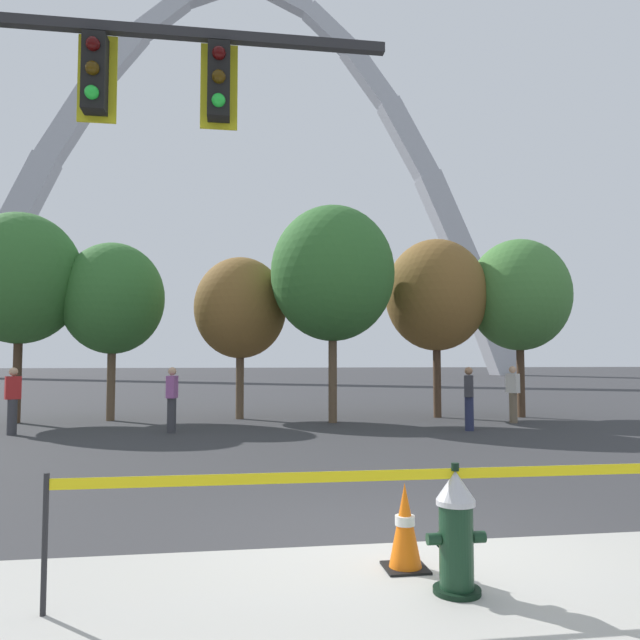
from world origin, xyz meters
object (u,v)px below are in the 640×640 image
at_px(fire_hydrant, 456,532).
at_px(pedestrian_walking_right, 469,398).
at_px(pedestrian_walking_left, 13,400).
at_px(monument_arch, 246,194).
at_px(pedestrian_standing_center, 513,394).
at_px(traffic_cone_by_hydrant, 405,527).
at_px(pedestrian_near_trees, 172,399).

relative_size(fire_hydrant, pedestrian_walking_right, 0.62).
bearing_deg(pedestrian_walking_left, pedestrian_walking_right, -4.10).
relative_size(monument_arch, pedestrian_walking_left, 38.03).
bearing_deg(fire_hydrant, monument_arch, 90.14).
bearing_deg(monument_arch, pedestrian_walking_right, -84.95).
bearing_deg(pedestrian_standing_center, fire_hydrant, -117.86).
xyz_separation_m(traffic_cone_by_hydrant, pedestrian_walking_right, (4.46, 9.51, 0.46)).
relative_size(pedestrian_walking_right, pedestrian_near_trees, 1.00).
relative_size(pedestrian_walking_left, pedestrian_near_trees, 1.00).
height_order(pedestrian_standing_center, pedestrian_walking_right, same).
bearing_deg(monument_arch, pedestrian_walking_left, -97.79).
distance_m(monument_arch, pedestrian_walking_left, 52.42).
relative_size(fire_hydrant, pedestrian_standing_center, 0.62).
bearing_deg(fire_hydrant, traffic_cone_by_hydrant, 112.38).
xyz_separation_m(pedestrian_walking_left, pedestrian_walking_right, (11.02, -0.79, 0.00)).
bearing_deg(pedestrian_walking_left, traffic_cone_by_hydrant, -57.49).
xyz_separation_m(traffic_cone_by_hydrant, pedestrian_walking_left, (-6.56, 10.30, 0.46)).
height_order(fire_hydrant, pedestrian_standing_center, pedestrian_standing_center).
relative_size(monument_arch, pedestrian_walking_right, 38.03).
height_order(pedestrian_walking_left, pedestrian_walking_right, same).
distance_m(monument_arch, pedestrian_walking_right, 52.92).
xyz_separation_m(fire_hydrant, monument_arch, (-0.14, 59.50, 18.77)).
bearing_deg(pedestrian_walking_right, pedestrian_near_trees, 174.77).
xyz_separation_m(fire_hydrant, pedestrian_walking_left, (-6.80, 10.87, 0.35)).
relative_size(monument_arch, pedestrian_standing_center, 38.03).
height_order(traffic_cone_by_hydrant, monument_arch, monument_arch).
distance_m(traffic_cone_by_hydrant, pedestrian_walking_right, 10.51).
distance_m(pedestrian_standing_center, pedestrian_walking_right, 2.50).
xyz_separation_m(pedestrian_walking_right, pedestrian_near_trees, (-7.33, 0.67, 0.00)).
xyz_separation_m(pedestrian_standing_center, pedestrian_walking_right, (-1.94, -1.58, 0.00)).
bearing_deg(pedestrian_near_trees, pedestrian_walking_right, -5.23).
bearing_deg(monument_arch, pedestrian_standing_center, -82.49).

